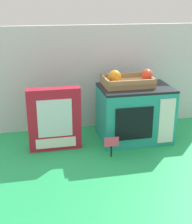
% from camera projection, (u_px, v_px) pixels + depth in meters
% --- Properties ---
extents(ground_plane, '(1.70, 1.70, 0.00)m').
position_uv_depth(ground_plane, '(97.00, 146.00, 1.58)').
color(ground_plane, '#219E54').
rests_on(ground_plane, ground).
extents(display_back_panel, '(1.61, 0.03, 0.58)m').
position_uv_depth(display_back_panel, '(87.00, 78.00, 1.75)').
color(display_back_panel, silver).
rests_on(display_back_panel, ground).
extents(toy_microwave, '(0.36, 0.26, 0.29)m').
position_uv_depth(toy_microwave, '(135.00, 113.00, 1.62)').
color(toy_microwave, teal).
rests_on(toy_microwave, ground).
extents(food_groups_crate, '(0.25, 0.17, 0.09)m').
position_uv_depth(food_groups_crate, '(128.00, 81.00, 1.58)').
color(food_groups_crate, '#A37F51').
rests_on(food_groups_crate, toy_microwave).
extents(cookie_set_box, '(0.26, 0.06, 0.31)m').
position_uv_depth(cookie_set_box, '(55.00, 119.00, 1.51)').
color(cookie_set_box, '#B2192D').
rests_on(cookie_set_box, ground).
extents(price_sign, '(0.07, 0.01, 0.10)m').
position_uv_depth(price_sign, '(111.00, 144.00, 1.45)').
color(price_sign, black).
rests_on(price_sign, ground).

